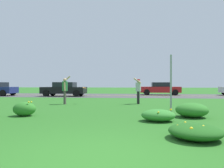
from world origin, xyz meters
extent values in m
plane|color=#26601E|center=(0.00, 9.82, 0.00)|extent=(120.00, 120.00, 0.00)
cube|color=#424244|center=(0.00, 19.65, 0.00)|extent=(120.00, 8.02, 0.01)
cube|color=yellow|center=(0.00, 19.65, 0.01)|extent=(120.00, 0.16, 0.00)
ellipsoid|color=#2D7526|center=(-3.71, 4.47, 0.28)|extent=(0.90, 0.73, 0.56)
sphere|color=yellow|center=(-3.45, 4.31, 0.57)|extent=(0.07, 0.07, 0.07)
sphere|color=yellow|center=(-3.44, 4.51, 0.56)|extent=(0.06, 0.06, 0.06)
sphere|color=yellow|center=(-3.81, 4.57, 0.42)|extent=(0.08, 0.08, 0.08)
sphere|color=yellow|center=(-3.75, 4.27, 0.46)|extent=(0.06, 0.06, 0.06)
sphere|color=yellow|center=(-3.61, 4.80, 0.35)|extent=(0.06, 0.06, 0.06)
ellipsoid|color=#1E5619|center=(2.08, 1.52, 0.18)|extent=(1.23, 1.23, 0.35)
sphere|color=yellow|center=(1.69, 1.56, 0.29)|extent=(0.06, 0.06, 0.06)
sphere|color=yellow|center=(1.90, 1.18, 0.31)|extent=(0.08, 0.08, 0.08)
sphere|color=yellow|center=(1.97, 2.04, 0.28)|extent=(0.07, 0.07, 0.07)
sphere|color=yellow|center=(1.96, 1.71, 0.29)|extent=(0.08, 0.08, 0.08)
sphere|color=yellow|center=(2.21, 1.36, 0.32)|extent=(0.06, 0.06, 0.06)
sphere|color=yellow|center=(1.90, 1.73, 0.29)|extent=(0.08, 0.08, 0.08)
sphere|color=yellow|center=(1.83, 1.56, 0.21)|extent=(0.06, 0.06, 0.06)
ellipsoid|color=#337F2D|center=(1.47, 3.82, 0.20)|extent=(1.15, 0.94, 0.41)
sphere|color=yellow|center=(1.44, 3.45, 0.36)|extent=(0.05, 0.05, 0.05)
sphere|color=yellow|center=(1.17, 4.00, 0.27)|extent=(0.05, 0.05, 0.05)
sphere|color=yellow|center=(1.62, 3.83, 0.37)|extent=(0.06, 0.06, 0.06)
sphere|color=yellow|center=(1.92, 3.96, 0.39)|extent=(0.08, 0.08, 0.08)
sphere|color=yellow|center=(1.64, 4.16, 0.27)|extent=(0.06, 0.06, 0.06)
ellipsoid|color=#2D7526|center=(2.85, 4.86, 0.28)|extent=(1.22, 1.16, 0.55)
sphere|color=yellow|center=(3.07, 5.02, 0.42)|extent=(0.06, 0.06, 0.06)
sphere|color=yellow|center=(2.84, 4.48, 0.42)|extent=(0.08, 0.08, 0.08)
sphere|color=yellow|center=(2.65, 5.23, 0.32)|extent=(0.08, 0.08, 0.08)
sphere|color=yellow|center=(2.74, 5.22, 0.41)|extent=(0.09, 0.09, 0.09)
cube|color=#93969B|center=(2.31, 6.31, 1.30)|extent=(0.07, 0.10, 2.61)
cylinder|color=#287038|center=(-3.71, 9.40, 1.14)|extent=(0.34, 0.34, 0.60)
sphere|color=tan|center=(-3.71, 9.40, 1.54)|extent=(0.21, 0.21, 0.21)
cylinder|color=#4C4742|center=(-3.73, 9.48, 0.42)|extent=(0.14, 0.14, 0.84)
cylinder|color=#4C4742|center=(-3.70, 9.32, 0.42)|extent=(0.14, 0.14, 0.84)
cylinder|color=tan|center=(-3.66, 9.61, 1.58)|extent=(0.48, 0.16, 0.44)
cylinder|color=tan|center=(-3.66, 9.21, 1.12)|extent=(0.12, 0.11, 0.56)
cylinder|color=#B2B2B7|center=(0.89, 10.11, 1.09)|extent=(0.34, 0.34, 0.57)
sphere|color=tan|center=(0.89, 10.11, 1.47)|extent=(0.21, 0.21, 0.21)
cylinder|color=black|center=(0.90, 10.02, 0.40)|extent=(0.14, 0.14, 0.80)
cylinder|color=black|center=(0.87, 10.19, 0.40)|extent=(0.14, 0.14, 0.80)
cylinder|color=tan|center=(0.83, 9.90, 1.48)|extent=(0.50, 0.16, 0.38)
cylinder|color=tan|center=(0.84, 10.30, 1.07)|extent=(0.12, 0.11, 0.54)
cylinder|color=red|center=(0.89, 10.11, 1.54)|extent=(0.22, 0.22, 0.07)
cylinder|color=red|center=(0.79, 10.09, 1.51)|extent=(0.16, 0.16, 0.02)
cylinder|color=orange|center=(-2.57, 9.81, 1.03)|extent=(0.24, 0.24, 0.08)
torus|color=orange|center=(-2.57, 9.81, 1.02)|extent=(0.24, 0.24, 0.08)
cylinder|color=black|center=(10.98, 22.34, 0.33)|extent=(0.66, 0.22, 0.66)
cube|color=maroon|center=(3.54, 21.45, 0.62)|extent=(4.50, 1.82, 0.66)
cube|color=black|center=(3.64, 21.45, 1.19)|extent=(2.10, 1.64, 0.52)
cylinder|color=black|center=(1.99, 20.56, 0.33)|extent=(0.66, 0.22, 0.66)
cylinder|color=black|center=(1.99, 22.34, 0.33)|extent=(0.66, 0.22, 0.66)
cylinder|color=black|center=(5.09, 20.56, 0.33)|extent=(0.66, 0.22, 0.66)
cylinder|color=black|center=(5.09, 22.34, 0.33)|extent=(0.66, 0.22, 0.66)
cube|color=black|center=(-6.66, 17.84, 0.62)|extent=(4.50, 1.82, 0.66)
cube|color=black|center=(-6.56, 17.84, 1.19)|extent=(2.10, 1.64, 0.52)
cylinder|color=black|center=(-8.21, 16.95, 0.33)|extent=(0.66, 0.22, 0.66)
cylinder|color=black|center=(-8.21, 18.73, 0.33)|extent=(0.66, 0.22, 0.66)
cylinder|color=black|center=(-5.11, 16.95, 0.33)|extent=(0.66, 0.22, 0.66)
cylinder|color=black|center=(-5.11, 18.73, 0.33)|extent=(0.66, 0.22, 0.66)
cylinder|color=black|center=(-12.82, 16.95, 0.33)|extent=(0.66, 0.22, 0.66)
cylinder|color=black|center=(-12.82, 18.73, 0.33)|extent=(0.66, 0.22, 0.66)
camera|label=1|loc=(0.68, -3.62, 1.28)|focal=34.24mm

